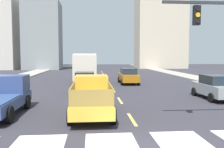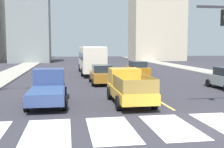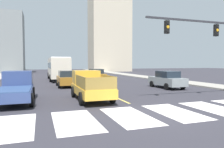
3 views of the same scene
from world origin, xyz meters
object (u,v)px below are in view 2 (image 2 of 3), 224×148
object	(u,v)px
city_bus	(91,58)
sedan_near_right	(102,74)
pickup_stakebed	(128,87)
pickup_dark	(48,88)
sedan_near_left	(138,69)

from	to	relation	value
city_bus	sedan_near_right	distance (m)	9.48
pickup_stakebed	pickup_dark	bearing A→B (deg)	171.59
pickup_dark	sedan_near_right	xyz separation A→B (m)	(4.16, 7.84, -0.06)
pickup_dark	sedan_near_left	bearing A→B (deg)	53.53
pickup_stakebed	city_bus	world-z (taller)	city_bus
city_bus	pickup_stakebed	bearing A→B (deg)	-89.02
sedan_near_left	pickup_stakebed	bearing A→B (deg)	-103.66
city_bus	sedan_near_left	size ratio (longest dim) A/B	2.45
pickup_dark	sedan_near_left	world-z (taller)	pickup_dark
city_bus	sedan_near_right	size ratio (longest dim) A/B	2.45
sedan_near_right	pickup_dark	bearing A→B (deg)	-118.43
pickup_dark	city_bus	distance (m)	17.74
city_bus	sedan_near_right	xyz separation A→B (m)	(0.14, -9.41, -1.09)
city_bus	pickup_dark	bearing A→B (deg)	-104.46
city_bus	sedan_near_right	world-z (taller)	city_bus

